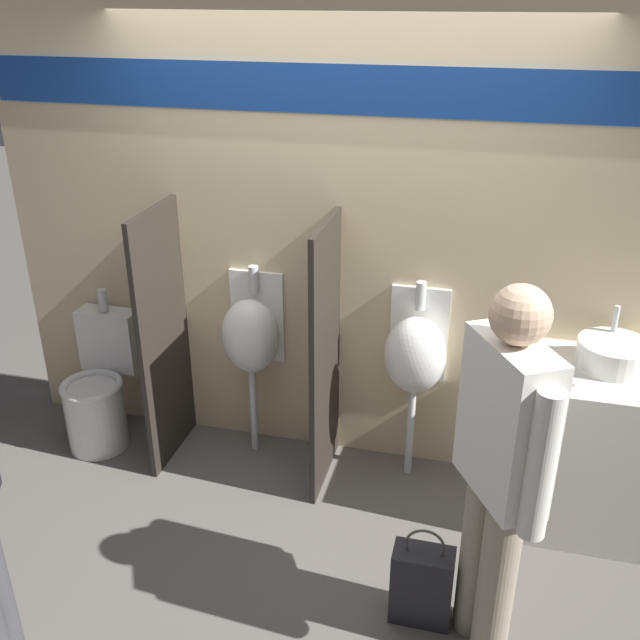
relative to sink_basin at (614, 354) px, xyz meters
name	(u,v)px	position (x,y,z in m)	size (l,w,h in m)	color
ground_plane	(312,503)	(-1.45, -0.33, -0.96)	(16.00, 16.00, 0.00)	#5B5651
display_wall	(340,236)	(-1.45, 0.27, 0.40)	(4.02, 0.07, 2.70)	beige
sink_counter	(608,449)	(0.05, -0.06, -0.52)	(0.91, 0.61, 0.90)	silver
sink_basin	(614,354)	(0.00, 0.00, 0.00)	(0.36, 0.36, 0.27)	white
cell_phone	(566,378)	(-0.22, -0.18, -0.06)	(0.07, 0.14, 0.01)	#B7B7BC
divider_near_counter	(164,338)	(-2.41, -0.04, -0.19)	(0.03, 0.57, 1.54)	#28231E
divider_mid	(324,358)	(-1.46, -0.04, -0.19)	(0.03, 0.57, 1.54)	#28231E
urinal_near_counter	(251,335)	(-1.93, 0.11, -0.19)	(0.34, 0.29, 1.17)	silver
urinal_far	(415,355)	(-0.98, 0.11, -0.19)	(0.34, 0.29, 1.17)	silver
toilet	(100,392)	(-2.89, -0.04, -0.63)	(0.37, 0.54, 0.95)	white
person_with_lanyard	(500,466)	(-0.51, -1.02, -0.03)	(0.38, 0.52, 1.68)	gray
shopping_bag	(422,584)	(-0.78, -0.96, -0.77)	(0.27, 0.15, 0.50)	#232328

